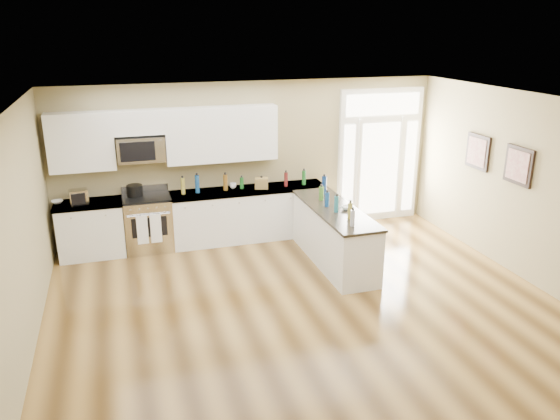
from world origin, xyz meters
name	(u,v)px	position (x,y,z in m)	size (l,w,h in m)	color
ground	(332,342)	(0.00, 0.00, 0.00)	(8.00, 8.00, 0.00)	#493114
room_shell	(337,211)	(0.00, 0.00, 1.71)	(8.00, 8.00, 8.00)	#96895F
back_cabinet_left	(91,231)	(-2.87, 3.69, 0.44)	(1.10, 0.66, 0.94)	white
back_cabinet_right	(248,215)	(-0.16, 3.69, 0.44)	(2.85, 0.66, 0.94)	white
peninsula_cabinet	(334,237)	(0.93, 2.24, 0.43)	(0.69, 2.32, 0.94)	white
upper_cabinet_left	(81,142)	(-2.88, 3.83, 1.93)	(1.04, 0.33, 0.95)	white
upper_cabinet_right	(221,134)	(-0.57, 3.83, 1.93)	(1.94, 0.33, 0.95)	white
upper_cabinet_short	(138,122)	(-1.95, 3.83, 2.20)	(0.82, 0.33, 0.40)	white
microwave	(141,149)	(-1.95, 3.80, 1.76)	(0.78, 0.41, 0.42)	silver
entry_door	(379,156)	(2.55, 3.95, 1.30)	(1.70, 0.10, 2.60)	white
wall_art_near	(478,152)	(3.47, 2.20, 1.70)	(0.05, 0.58, 0.58)	black
wall_art_far	(519,166)	(3.47, 1.20, 1.70)	(0.05, 0.58, 0.58)	black
kitchen_range	(148,223)	(-1.93, 3.69, 0.48)	(0.80, 0.70, 1.08)	silver
stockpot	(135,190)	(-2.11, 3.81, 1.05)	(0.27, 0.27, 0.21)	black
toaster_oven	(79,197)	(-3.00, 3.65, 1.06)	(0.28, 0.22, 0.24)	silver
cardboard_box	(261,183)	(0.09, 3.65, 1.04)	(0.23, 0.17, 0.19)	olive
bowl_left	(57,202)	(-3.35, 3.80, 0.96)	(0.19, 0.19, 0.05)	white
bowl_peninsula	(347,208)	(1.09, 2.11, 0.97)	(0.18, 0.18, 0.06)	white
cup_counter	(233,186)	(-0.40, 3.80, 0.99)	(0.12, 0.12, 0.10)	white
counter_bottles	(281,190)	(0.26, 3.05, 1.07)	(2.41, 2.41, 0.32)	#19591E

